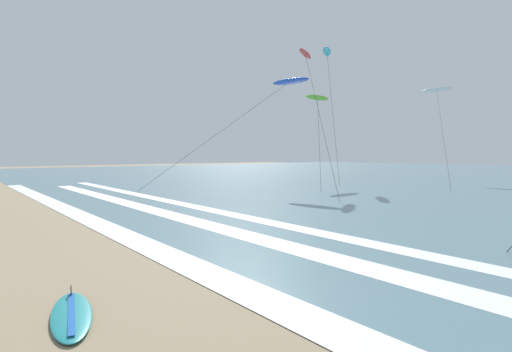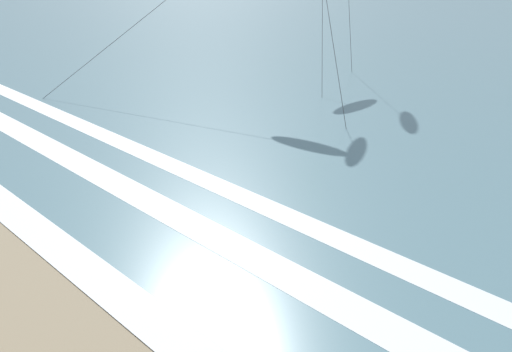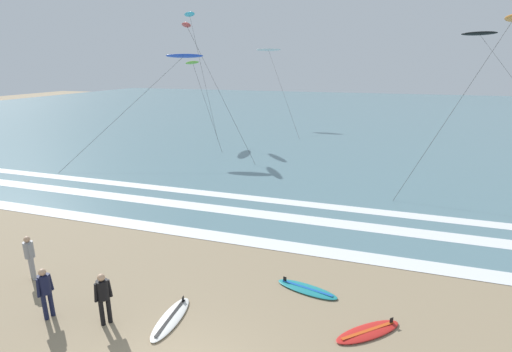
# 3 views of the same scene
# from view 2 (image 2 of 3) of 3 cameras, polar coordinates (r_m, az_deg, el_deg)

# --- Properties ---
(wave_foam_shoreline) EXTENTS (51.91, 0.95, 0.01)m
(wave_foam_shoreline) POSITION_cam_2_polar(r_m,az_deg,el_deg) (14.18, -16.72, -7.35)
(wave_foam_shoreline) COLOR white
(wave_foam_shoreline) RESTS_ON ocean_surface
(wave_foam_mid_break) EXTENTS (50.71, 1.01, 0.01)m
(wave_foam_mid_break) POSITION_cam_2_polar(r_m,az_deg,el_deg) (13.53, 0.18, -7.79)
(wave_foam_mid_break) COLOR white
(wave_foam_mid_break) RESTS_ON ocean_surface
(wave_foam_outer_break) EXTENTS (51.56, 0.83, 0.01)m
(wave_foam_outer_break) POSITION_cam_2_polar(r_m,az_deg,el_deg) (16.44, -0.26, -2.36)
(wave_foam_outer_break) COLOR white
(wave_foam_outer_break) RESTS_ON ocean_surface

